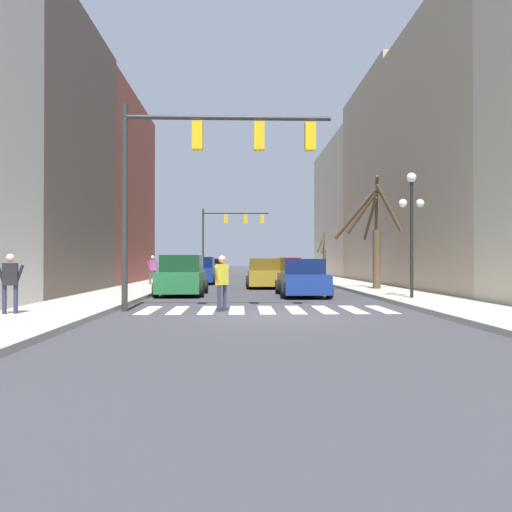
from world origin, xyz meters
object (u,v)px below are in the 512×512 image
(traffic_signal_near, at_px, (202,158))
(pedestrian_waiting_at_curb, at_px, (153,267))
(car_parked_left_far, at_px, (182,277))
(car_driving_away_lane, at_px, (213,268))
(car_parked_right_near, at_px, (289,269))
(street_tree_left_far, at_px, (324,257))
(pedestrian_near_right_corner, at_px, (222,278))
(car_at_intersection, at_px, (201,271))
(street_lamp_right_corner, at_px, (412,210))
(car_parked_left_near, at_px, (266,274))
(street_tree_left_near, at_px, (373,236))
(traffic_signal_far, at_px, (227,227))
(pedestrian_on_right_sidewalk, at_px, (10,278))
(car_parked_left_mid, at_px, (302,279))

(traffic_signal_near, distance_m, pedestrian_waiting_at_curb, 14.84)
(car_parked_left_far, distance_m, car_driving_away_lane, 24.40)
(car_parked_right_near, relative_size, street_tree_left_far, 1.29)
(pedestrian_near_right_corner, distance_m, pedestrian_waiting_at_curb, 14.71)
(car_at_intersection, bearing_deg, street_lamp_right_corner, -148.36)
(car_parked_left_near, distance_m, street_tree_left_near, 6.45)
(car_parked_left_far, distance_m, pedestrian_waiting_at_curb, 7.47)
(car_driving_away_lane, height_order, street_tree_left_far, street_tree_left_far)
(street_tree_left_far, bearing_deg, traffic_signal_far, 133.78)
(traffic_signal_far, distance_m, pedestrian_on_right_sidewalk, 33.62)
(car_driving_away_lane, distance_m, street_tree_left_near, 23.76)
(car_at_intersection, relative_size, car_driving_away_lane, 0.89)
(street_lamp_right_corner, height_order, street_tree_left_far, street_lamp_right_corner)
(traffic_signal_far, xyz_separation_m, street_tree_left_near, (7.81, -21.68, -1.92))
(traffic_signal_near, relative_size, pedestrian_waiting_at_curb, 3.79)
(car_parked_right_near, distance_m, pedestrian_near_right_corner, 27.64)
(pedestrian_on_right_sidewalk, distance_m, pedestrian_near_right_corner, 5.72)
(car_parked_left_near, relative_size, pedestrian_waiting_at_curb, 2.60)
(car_parked_left_near, height_order, car_parked_left_far, car_parked_left_far)
(traffic_signal_far, relative_size, street_tree_left_near, 1.13)
(car_at_intersection, bearing_deg, car_parked_left_far, -179.84)
(street_lamp_right_corner, xyz_separation_m, street_tree_left_far, (0.08, 19.96, -1.61))
(car_parked_right_near, height_order, car_parked_left_far, car_parked_right_near)
(pedestrian_near_right_corner, bearing_deg, car_driving_away_lane, 35.91)
(pedestrian_near_right_corner, bearing_deg, car_parked_right_near, 22.58)
(pedestrian_on_right_sidewalk, distance_m, street_tree_left_far, 28.00)
(traffic_signal_near, distance_m, street_tree_left_near, 12.32)
(traffic_signal_near, distance_m, car_parked_left_near, 13.51)
(traffic_signal_far, xyz_separation_m, car_parked_left_far, (-1.32, -24.23, -3.84))
(car_driving_away_lane, distance_m, pedestrian_near_right_corner, 31.43)
(traffic_signal_near, bearing_deg, pedestrian_on_right_sidewalk, -157.11)
(car_parked_left_mid, bearing_deg, traffic_signal_far, 8.87)
(car_at_intersection, bearing_deg, car_parked_left_near, -141.01)
(traffic_signal_far, height_order, car_parked_left_far, traffic_signal_far)
(car_parked_left_near, height_order, car_at_intersection, car_at_intersection)
(car_parked_left_far, bearing_deg, pedestrian_near_right_corner, -163.94)
(traffic_signal_far, distance_m, car_parked_left_mid, 25.44)
(pedestrian_near_right_corner, bearing_deg, traffic_signal_far, 33.55)
(street_lamp_right_corner, bearing_deg, traffic_signal_far, 105.14)
(car_parked_left_mid, relative_size, pedestrian_on_right_sidewalk, 2.96)
(pedestrian_waiting_at_curb, height_order, street_tree_left_far, street_tree_left_far)
(car_parked_left_near, xyz_separation_m, pedestrian_near_right_corner, (-1.95, -12.80, 0.23))
(car_parked_left_near, relative_size, car_driving_away_lane, 0.89)
(street_lamp_right_corner, relative_size, pedestrian_on_right_sidewalk, 2.99)
(car_parked_left_near, relative_size, car_parked_left_far, 1.04)
(car_parked_left_far, height_order, pedestrian_near_right_corner, car_parked_left_far)
(street_lamp_right_corner, distance_m, car_parked_left_mid, 5.50)
(traffic_signal_far, xyz_separation_m, pedestrian_near_right_corner, (0.68, -31.19, -3.67))
(car_parked_left_far, bearing_deg, street_tree_left_near, -74.43)
(pedestrian_waiting_at_curb, relative_size, street_tree_left_far, 0.47)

